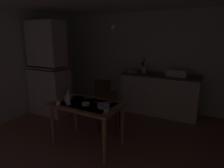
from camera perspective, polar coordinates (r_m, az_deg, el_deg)
name	(u,v)px	position (r m, az deg, el deg)	size (l,w,h in m)	color
ground_plane	(103,136)	(3.71, -2.82, -15.10)	(5.29, 5.29, 0.00)	#90684F
wall_back	(141,60)	(5.08, 8.46, 6.94)	(4.39, 0.10, 2.39)	beige
wall_left	(17,64)	(4.79, -26.34, 5.26)	(0.10, 3.94, 2.39)	beige
hutch_cabinet	(48,72)	(4.68, -18.37, 3.38)	(0.89, 0.52, 2.14)	beige
counter_cabinet	(159,94)	(4.70, 13.79, -2.91)	(1.78, 0.64, 0.94)	beige
sink_basin	(177,73)	(4.51, 18.67, 3.20)	(0.44, 0.34, 0.15)	silver
hand_pump	(143,66)	(4.72, 9.17, 5.33)	(0.05, 0.27, 0.39)	#232328
mixing_bowl_counter	(132,71)	(4.74, 5.97, 3.85)	(0.27, 0.27, 0.08)	tan
stoneware_crock	(144,70)	(4.73, 9.47, 4.18)	(0.11, 0.11, 0.15)	beige
dining_table	(87,109)	(3.19, -7.32, -7.49)	(1.14, 0.74, 0.74)	#996E43
chair_far_side	(108,109)	(3.69, -1.06, -7.39)	(0.49, 0.49, 0.85)	#3C2814
chair_by_counter	(104,95)	(4.57, -2.45, -3.27)	(0.51, 0.51, 0.84)	#3A2115
serving_bowl_wide	(86,104)	(3.08, -7.74, -5.86)	(0.12, 0.12, 0.04)	beige
soup_bowl_small	(104,106)	(2.95, -2.47, -6.50)	(0.19, 0.19, 0.05)	#9EB2C6
teacup_cream	(58,103)	(3.15, -15.66, -5.45)	(0.07, 0.07, 0.08)	beige
teacup_mint	(107,110)	(2.78, -1.64, -7.72)	(0.08, 0.08, 0.06)	#9EB2C6
mug_dark	(66,99)	(3.28, -13.36, -4.39)	(0.08, 0.08, 0.09)	tan
mug_tall	(70,97)	(3.44, -12.27, -3.76)	(0.07, 0.07, 0.06)	tan
glass_bottle	(68,99)	(3.10, -12.81, -4.43)	(0.07, 0.07, 0.25)	#B7BCC1
table_knife	(108,102)	(3.18, -1.07, -5.39)	(0.17, 0.02, 0.01)	silver
teaspoon_near_bowl	(88,98)	(3.40, -7.11, -4.22)	(0.15, 0.02, 0.01)	beige
teaspoon_by_cup	(98,103)	(3.17, -4.07, -5.50)	(0.15, 0.02, 0.01)	beige
pendant_bulb	(113,27)	(3.59, 0.30, 16.46)	(0.08, 0.08, 0.08)	#F9EFCC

